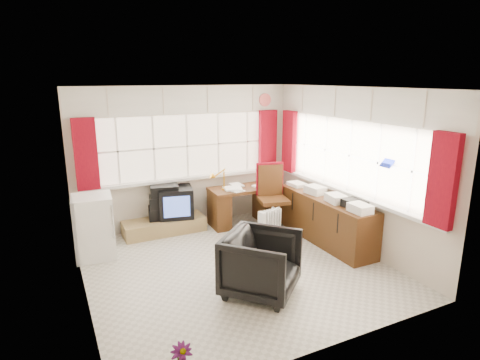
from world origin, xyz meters
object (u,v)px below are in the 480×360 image
object	(u,v)px
radiator	(271,229)
crt_tv	(176,202)
tv_bench	(164,226)
desk	(243,204)
mini_fridge	(94,227)
task_chair	(271,195)
desk_lamp	(224,175)
credenza	(325,218)
office_chair	(261,264)

from	to	relation	value
radiator	crt_tv	xyz separation A→B (m)	(-1.24, 1.19, 0.29)
crt_tv	tv_bench	bearing A→B (deg)	-169.22
desk	mini_fridge	distance (m)	2.64
mini_fridge	crt_tv	bearing A→B (deg)	20.03
task_chair	desk_lamp	bearing A→B (deg)	144.68
crt_tv	mini_fridge	xyz separation A→B (m)	(-1.42, -0.52, -0.04)
desk	task_chair	bearing A→B (deg)	-55.08
desk_lamp	radiator	size ratio (longest dim) A/B	0.71
desk	mini_fridge	size ratio (longest dim) A/B	1.28
tv_bench	crt_tv	distance (m)	0.45
tv_bench	task_chair	bearing A→B (deg)	-20.59
task_chair	mini_fridge	distance (m)	2.96
radiator	credenza	world-z (taller)	credenza
radiator	mini_fridge	bearing A→B (deg)	165.89
task_chair	tv_bench	distance (m)	1.94
task_chair	office_chair	xyz separation A→B (m)	(-1.22, -1.84, -0.24)
desk_lamp	mini_fridge	bearing A→B (deg)	-172.37
radiator	credenza	distance (m)	0.91
task_chair	mini_fridge	xyz separation A→B (m)	(-2.95, 0.18, -0.16)
task_chair	crt_tv	distance (m)	1.68
radiator	crt_tv	size ratio (longest dim) A/B	0.80
desk_lamp	crt_tv	world-z (taller)	desk_lamp
credenza	desk_lamp	bearing A→B (deg)	131.94
task_chair	credenza	size ratio (longest dim) A/B	0.60
office_chair	mini_fridge	size ratio (longest dim) A/B	0.91
desk_lamp	credenza	bearing A→B (deg)	-48.06
radiator	task_chair	bearing A→B (deg)	59.65
tv_bench	mini_fridge	xyz separation A→B (m)	(-1.19, -0.47, 0.35)
credenza	tv_bench	xyz separation A→B (m)	(-2.28, 1.52, -0.27)
desk_lamp	task_chair	world-z (taller)	task_chair
credenza	office_chair	bearing A→B (deg)	-150.67
desk_lamp	crt_tv	bearing A→B (deg)	165.49
desk	radiator	bearing A→B (deg)	-87.45
desk_lamp	credenza	xyz separation A→B (m)	(1.21, -1.35, -0.57)
radiator	tv_bench	world-z (taller)	radiator
desk	task_chair	distance (m)	0.62
office_chair	credenza	bearing A→B (deg)	-13.09
desk_lamp	office_chair	bearing A→B (deg)	-102.94
task_chair	credenza	distance (m)	1.04
desk_lamp	task_chair	size ratio (longest dim) A/B	0.33
task_chair	mini_fridge	size ratio (longest dim) A/B	1.25
crt_tv	radiator	bearing A→B (deg)	-43.80
desk_lamp	task_chair	distance (m)	0.90
mini_fridge	tv_bench	bearing A→B (deg)	21.73
office_chair	desk	bearing A→B (deg)	26.37
credenza	desk	bearing A→B (deg)	122.62
credenza	mini_fridge	distance (m)	3.63
desk_lamp	task_chair	xyz separation A→B (m)	(0.69, -0.49, -0.33)
tv_bench	mini_fridge	size ratio (longest dim) A/B	1.47
office_chair	radiator	bearing A→B (deg)	12.91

